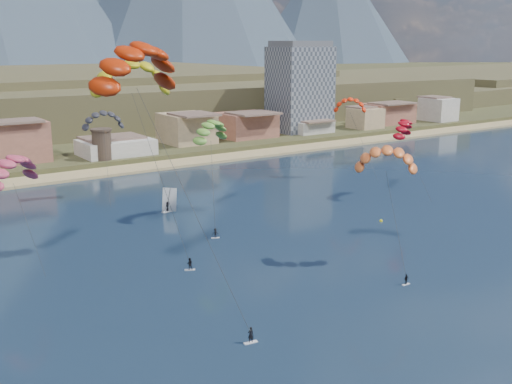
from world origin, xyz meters
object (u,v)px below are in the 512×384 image
(kitesurfer_yellow, at_px, (131,73))
(kitesurfer_orange, at_px, (387,155))
(kitesurfer_red, at_px, (136,60))
(buoy, at_px, (381,221))
(kitesurfer_green, at_px, (211,128))
(watchtower, at_px, (102,144))
(windsurfer, at_px, (168,204))
(apartment_tower, at_px, (300,87))

(kitesurfer_yellow, relative_size, kitesurfer_orange, 1.61)
(kitesurfer_red, xyz_separation_m, kitesurfer_orange, (37.74, -4.51, -14.48))
(kitesurfer_red, bearing_deg, buoy, 11.94)
(kitesurfer_yellow, distance_m, kitesurfer_green, 27.07)
(watchtower, relative_size, windsurfer, 1.79)
(kitesurfer_red, relative_size, kitesurfer_orange, 1.79)
(watchtower, height_order, kitesurfer_yellow, kitesurfer_yellow)
(kitesurfer_orange, xyz_separation_m, kitesurfer_green, (-9.29, 36.33, 0.63))
(kitesurfer_orange, relative_size, kitesurfer_green, 0.93)
(kitesurfer_yellow, relative_size, kitesurfer_green, 1.50)
(kitesurfer_red, relative_size, windsurfer, 7.48)
(windsurfer, bearing_deg, kitesurfer_red, -119.92)
(kitesurfer_green, bearing_deg, kitesurfer_red, -131.81)
(apartment_tower, bearing_deg, windsurfer, -142.50)
(kitesurfer_yellow, bearing_deg, buoy, -9.35)
(kitesurfer_red, height_order, kitesurfer_green, kitesurfer_red)
(apartment_tower, relative_size, kitesurfer_yellow, 0.99)
(windsurfer, distance_m, buoy, 42.42)
(buoy, bearing_deg, kitesurfer_orange, -135.58)
(kitesurfer_yellow, bearing_deg, kitesurfer_red, -111.44)
(watchtower, relative_size, buoy, 13.69)
(windsurfer, bearing_deg, kitesurfer_green, -61.65)
(apartment_tower, height_order, kitesurfer_orange, apartment_tower)
(kitesurfer_green, xyz_separation_m, buoy, (25.55, -20.39, -17.51))
(kitesurfer_red, height_order, kitesurfer_yellow, kitesurfer_red)
(kitesurfer_green, bearing_deg, apartment_tower, 42.81)
(apartment_tower, relative_size, buoy, 50.95)
(apartment_tower, xyz_separation_m, kitesurfer_yellow, (-102.00, -87.80, 11.23))
(kitesurfer_red, height_order, buoy, kitesurfer_red)
(kitesurfer_orange, bearing_deg, watchtower, 94.84)
(kitesurfer_yellow, relative_size, windsurfer, 6.71)
(watchtower, height_order, kitesurfer_orange, kitesurfer_orange)
(kitesurfer_yellow, height_order, kitesurfer_orange, kitesurfer_yellow)
(kitesurfer_orange, height_order, kitesurfer_green, kitesurfer_green)
(buoy, bearing_deg, kitesurfer_green, 141.40)
(kitesurfer_orange, bearing_deg, kitesurfer_yellow, 142.06)
(kitesurfer_red, height_order, windsurfer, kitesurfer_red)
(apartment_tower, distance_m, kitesurfer_red, 153.62)
(apartment_tower, xyz_separation_m, kitesurfer_orange, (-71.75, -111.39, -0.83))
(kitesurfer_green, distance_m, buoy, 37.08)
(watchtower, height_order, windsurfer, watchtower)
(kitesurfer_yellow, xyz_separation_m, windsurfer, (16.05, 21.84, -27.53))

